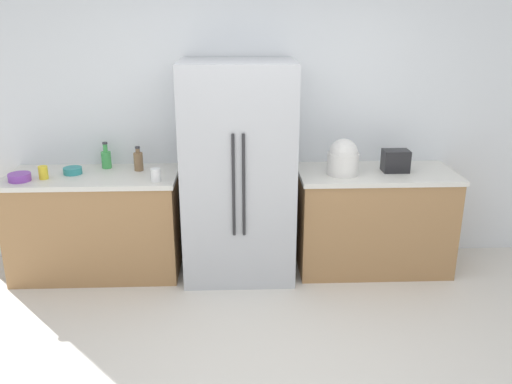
{
  "coord_description": "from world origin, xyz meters",
  "views": [
    {
      "loc": [
        -0.2,
        -2.79,
        2.21
      ],
      "look_at": [
        -0.07,
        0.46,
        1.1
      ],
      "focal_mm": 37.1,
      "sensor_mm": 36.0,
      "label": 1
    }
  ],
  "objects_px": {
    "bowl_a": "(73,171)",
    "refrigerator": "(238,172)",
    "cup_a": "(43,173)",
    "bowl_b": "(20,177)",
    "rice_cooker": "(343,158)",
    "toaster": "(396,161)",
    "bottle_a": "(106,158)",
    "cup_b": "(156,175)",
    "bottle_b": "(138,161)"
  },
  "relations": [
    {
      "from": "cup_a",
      "to": "cup_b",
      "type": "relative_size",
      "value": 1.01
    },
    {
      "from": "cup_b",
      "to": "bowl_b",
      "type": "bearing_deg",
      "value": 177.27
    },
    {
      "from": "bottle_b",
      "to": "bowl_b",
      "type": "height_order",
      "value": "bottle_b"
    },
    {
      "from": "bowl_a",
      "to": "bowl_b",
      "type": "height_order",
      "value": "bowl_b"
    },
    {
      "from": "cup_a",
      "to": "toaster",
      "type": "bearing_deg",
      "value": 1.9
    },
    {
      "from": "bottle_b",
      "to": "cup_b",
      "type": "bearing_deg",
      "value": -58.84
    },
    {
      "from": "toaster",
      "to": "cup_a",
      "type": "height_order",
      "value": "toaster"
    },
    {
      "from": "cup_b",
      "to": "bottle_a",
      "type": "bearing_deg",
      "value": 140.26
    },
    {
      "from": "bowl_b",
      "to": "rice_cooker",
      "type": "bearing_deg",
      "value": 1.72
    },
    {
      "from": "bowl_a",
      "to": "bowl_b",
      "type": "distance_m",
      "value": 0.42
    },
    {
      "from": "toaster",
      "to": "cup_a",
      "type": "distance_m",
      "value": 2.96
    },
    {
      "from": "bottle_a",
      "to": "bowl_b",
      "type": "height_order",
      "value": "bottle_a"
    },
    {
      "from": "bowl_a",
      "to": "refrigerator",
      "type": "bearing_deg",
      "value": -3.08
    },
    {
      "from": "cup_b",
      "to": "refrigerator",
      "type": "bearing_deg",
      "value": 13.28
    },
    {
      "from": "toaster",
      "to": "cup_b",
      "type": "xyz_separation_m",
      "value": [
        -2.03,
        -0.2,
        -0.04
      ]
    },
    {
      "from": "refrigerator",
      "to": "toaster",
      "type": "relative_size",
      "value": 8.37
    },
    {
      "from": "toaster",
      "to": "rice_cooker",
      "type": "bearing_deg",
      "value": -171.94
    },
    {
      "from": "rice_cooker",
      "to": "cup_a",
      "type": "bearing_deg",
      "value": -179.27
    },
    {
      "from": "bottle_a",
      "to": "cup_a",
      "type": "bearing_deg",
      "value": -145.82
    },
    {
      "from": "refrigerator",
      "to": "bowl_a",
      "type": "xyz_separation_m",
      "value": [
        -1.41,
        0.08,
        0.01
      ]
    },
    {
      "from": "cup_a",
      "to": "refrigerator",
      "type": "bearing_deg",
      "value": 2.03
    },
    {
      "from": "refrigerator",
      "to": "cup_b",
      "type": "height_order",
      "value": "refrigerator"
    },
    {
      "from": "toaster",
      "to": "cup_b",
      "type": "distance_m",
      "value": 2.04
    },
    {
      "from": "toaster",
      "to": "bottle_b",
      "type": "xyz_separation_m",
      "value": [
        -2.22,
        0.12,
        -0.01
      ]
    },
    {
      "from": "cup_a",
      "to": "rice_cooker",
      "type": "bearing_deg",
      "value": 0.73
    },
    {
      "from": "rice_cooker",
      "to": "bowl_b",
      "type": "relative_size",
      "value": 1.7
    },
    {
      "from": "toaster",
      "to": "refrigerator",
      "type": "bearing_deg",
      "value": -178.25
    },
    {
      "from": "rice_cooker",
      "to": "bowl_a",
      "type": "xyz_separation_m",
      "value": [
        -2.29,
        0.1,
        -0.11
      ]
    },
    {
      "from": "bowl_a",
      "to": "cup_a",
      "type": "bearing_deg",
      "value": -146.22
    },
    {
      "from": "toaster",
      "to": "bottle_a",
      "type": "bearing_deg",
      "value": 175.31
    },
    {
      "from": "toaster",
      "to": "cup_a",
      "type": "relative_size",
      "value": 2.04
    },
    {
      "from": "cup_a",
      "to": "bowl_b",
      "type": "xyz_separation_m",
      "value": [
        -0.18,
        -0.05,
        -0.02
      ]
    },
    {
      "from": "rice_cooker",
      "to": "bowl_a",
      "type": "bearing_deg",
      "value": 177.48
    },
    {
      "from": "bowl_b",
      "to": "cup_a",
      "type": "bearing_deg",
      "value": 15.22
    },
    {
      "from": "refrigerator",
      "to": "bowl_a",
      "type": "distance_m",
      "value": 1.41
    },
    {
      "from": "bottle_b",
      "to": "rice_cooker",
      "type": "bearing_deg",
      "value": -6.04
    },
    {
      "from": "cup_a",
      "to": "bottle_b",
      "type": "bearing_deg",
      "value": 16.23
    },
    {
      "from": "rice_cooker",
      "to": "bottle_a",
      "type": "xyz_separation_m",
      "value": [
        -2.04,
        0.27,
        -0.05
      ]
    },
    {
      "from": "bottle_a",
      "to": "cup_a",
      "type": "relative_size",
      "value": 2.15
    },
    {
      "from": "rice_cooker",
      "to": "cup_a",
      "type": "relative_size",
      "value": 2.84
    },
    {
      "from": "cup_b",
      "to": "bowl_b",
      "type": "height_order",
      "value": "cup_b"
    },
    {
      "from": "refrigerator",
      "to": "toaster",
      "type": "bearing_deg",
      "value": 1.75
    },
    {
      "from": "bottle_a",
      "to": "bowl_a",
      "type": "xyz_separation_m",
      "value": [
        -0.25,
        -0.17,
        -0.06
      ]
    },
    {
      "from": "refrigerator",
      "to": "bottle_b",
      "type": "bearing_deg",
      "value": 169.52
    },
    {
      "from": "rice_cooker",
      "to": "refrigerator",
      "type": "bearing_deg",
      "value": 178.37
    },
    {
      "from": "cup_b",
      "to": "bowl_b",
      "type": "distance_m",
      "value": 1.12
    },
    {
      "from": "bottle_a",
      "to": "bowl_a",
      "type": "height_order",
      "value": "bottle_a"
    },
    {
      "from": "cup_a",
      "to": "bowl_a",
      "type": "xyz_separation_m",
      "value": [
        0.2,
        0.13,
        -0.03
      ]
    },
    {
      "from": "bottle_b",
      "to": "bowl_a",
      "type": "relative_size",
      "value": 1.37
    },
    {
      "from": "refrigerator",
      "to": "cup_a",
      "type": "height_order",
      "value": "refrigerator"
    }
  ]
}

